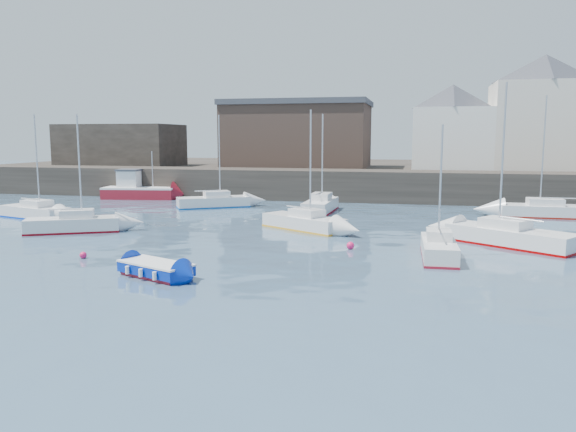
% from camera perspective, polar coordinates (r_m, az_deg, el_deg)
% --- Properties ---
extents(water, '(220.00, 220.00, 0.00)m').
position_cam_1_polar(water, '(23.18, -6.76, -7.72)').
color(water, '#2D4760').
rests_on(water, ground).
extents(quay_wall, '(90.00, 5.00, 3.00)m').
position_cam_1_polar(quay_wall, '(56.69, 5.25, 3.15)').
color(quay_wall, '#28231E').
rests_on(quay_wall, ground).
extents(land_strip, '(90.00, 32.00, 2.80)m').
position_cam_1_polar(land_strip, '(74.53, 7.14, 4.20)').
color(land_strip, '#28231E').
rests_on(land_strip, ground).
extents(bldg_east_a, '(13.36, 13.36, 11.80)m').
position_cam_1_polar(bldg_east_a, '(64.23, 24.48, 9.57)').
color(bldg_east_a, beige).
rests_on(bldg_east_a, land_strip).
extents(bldg_east_d, '(11.14, 11.14, 8.95)m').
position_cam_1_polar(bldg_east_d, '(62.58, 16.30, 8.70)').
color(bldg_east_d, white).
rests_on(bldg_east_d, land_strip).
extents(warehouse, '(16.40, 10.40, 7.60)m').
position_cam_1_polar(warehouse, '(65.41, 1.01, 8.32)').
color(warehouse, '#3D2D26').
rests_on(warehouse, land_strip).
extents(bldg_west, '(14.00, 8.00, 5.00)m').
position_cam_1_polar(bldg_west, '(72.36, -16.60, 6.91)').
color(bldg_west, '#353028').
rests_on(bldg_west, land_strip).
extents(blue_dinghy, '(3.94, 2.85, 0.69)m').
position_cam_1_polar(blue_dinghy, '(26.10, -13.28, -5.22)').
color(blue_dinghy, maroon).
rests_on(blue_dinghy, ground).
extents(fishing_boat, '(7.67, 3.82, 4.87)m').
position_cam_1_polar(fishing_boat, '(59.68, -15.03, 2.62)').
color(fishing_boat, maroon).
rests_on(fishing_boat, ground).
extents(sailboat_a, '(6.18, 4.42, 7.76)m').
position_cam_1_polar(sailboat_a, '(39.90, -20.96, -0.76)').
color(sailboat_a, silver).
rests_on(sailboat_a, ground).
extents(sailboat_b, '(6.37, 5.04, 8.07)m').
position_cam_1_polar(sailboat_b, '(38.31, 1.63, -0.61)').
color(sailboat_b, silver).
rests_on(sailboat_b, ground).
extents(sailboat_c, '(1.83, 5.30, 6.92)m').
position_cam_1_polar(sailboat_c, '(30.36, 15.06, -3.15)').
color(sailboat_c, silver).
rests_on(sailboat_c, ground).
extents(sailboat_d, '(7.33, 6.22, 9.37)m').
position_cam_1_polar(sailboat_d, '(35.07, 21.59, -1.90)').
color(sailboat_d, silver).
rests_on(sailboat_d, ground).
extents(sailboat_e, '(6.54, 3.76, 8.01)m').
position_cam_1_polar(sailboat_e, '(47.95, -24.29, 0.42)').
color(sailboat_e, silver).
rests_on(sailboat_e, ground).
extents(sailboat_f, '(2.23, 6.37, 8.19)m').
position_cam_1_polar(sailboat_f, '(47.37, 3.33, 1.10)').
color(sailboat_f, silver).
rests_on(sailboat_f, ground).
extents(sailboat_g, '(7.48, 2.41, 9.47)m').
position_cam_1_polar(sailboat_g, '(48.82, 24.99, 0.52)').
color(sailboat_g, silver).
rests_on(sailboat_g, ground).
extents(sailboat_h, '(6.51, 5.09, 8.22)m').
position_cam_1_polar(sailboat_h, '(50.88, -7.56, 1.48)').
color(sailboat_h, silver).
rests_on(sailboat_h, ground).
extents(buoy_near, '(0.36, 0.36, 0.36)m').
position_cam_1_polar(buoy_near, '(31.23, -20.08, -4.05)').
color(buoy_near, '#E61A5A').
rests_on(buoy_near, ground).
extents(buoy_mid, '(0.44, 0.44, 0.44)m').
position_cam_1_polar(buoy_mid, '(31.92, 6.35, -3.35)').
color(buoy_mid, '#E61A5A').
rests_on(buoy_mid, ground).
extents(buoy_far, '(0.43, 0.43, 0.43)m').
position_cam_1_polar(buoy_far, '(38.95, 5.65, -1.28)').
color(buoy_far, '#E61A5A').
rests_on(buoy_far, ground).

